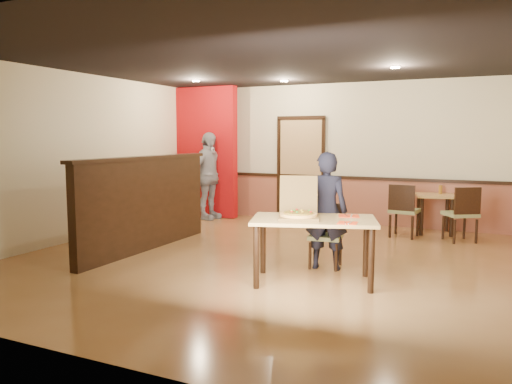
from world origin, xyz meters
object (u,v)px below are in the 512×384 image
Objects in this scene: side_chair_left at (403,208)px; side_chair_right at (462,212)px; passerby at (208,176)px; main_table at (314,227)px; diner_chair at (327,232)px; pizza_box at (298,213)px; side_table at (435,204)px; condiment at (440,189)px; diner at (326,211)px.

side_chair_right is at bearing -173.45° from side_chair_left.
side_chair_left is at bearing -83.46° from passerby.
main_table is at bearing 86.07° from side_chair_left.
passerby is at bearing 135.64° from diner_chair.
passerby is at bearing 117.63° from main_table.
diner_chair is (-0.08, 0.80, -0.21)m from main_table.
pizza_box is at bearing 31.34° from side_chair_right.
side_chair_left reaches higher than main_table.
pizza_box is at bearing -107.08° from side_table.
side_chair_left is 5.95× the size of condiment.
side_table is (1.01, 3.81, -0.13)m from main_table.
side_table is at bearing -75.21° from passerby.
pizza_box reaches higher than side_chair_left.
diner is 0.85× the size of passerby.
passerby is at bearing -34.34° from side_chair_right.
side_table is 1.18× the size of pizza_box.
condiment is at bearing 57.12° from main_table.
side_chair_left is 0.51× the size of passerby.
pizza_box is 4.20m from condiment.
side_chair_left is 3.35m from pizza_box.
side_chair_right is 2.99m from diner.
passerby is (-3.42, 2.80, 0.14)m from diner.
main_table is 0.83m from diner_chair.
passerby is at bearing -47.30° from diner.
main_table is 10.48× the size of condiment.
side_chair_right is (1.58, 2.41, 0.05)m from diner_chair.
passerby is (-4.49, -0.36, 0.38)m from side_table.
side_table is at bearing -82.88° from side_chair_right.
main_table is 0.89× the size of passerby.
diner_chair is 0.46× the size of passerby.
diner is 2.32× the size of pizza_box.
side_chair_left is at bearing -124.91° from condiment.
main_table is 2.06× the size of side_table.
side_chair_right is 5.95× the size of condiment.
condiment is at bearing 63.43° from diner_chair.
passerby reaches higher than side_chair_right.
passerby is at bearing -173.78° from condiment.
side_chair_left is (0.56, 3.20, -0.16)m from main_table.
diner is at bearing -119.03° from passerby.
side_table is 0.51× the size of diner.
diner is at bearing 27.19° from side_chair_right.
side_table is at bearing 63.75° from diner_chair.
main_table is at bearing -90.44° from diner_chair.
pizza_box reaches higher than side_chair_right.
main_table is 3.25m from side_chair_left.
side_chair_left is at bearing 68.80° from diner_chair.
diner is (-1.55, -2.55, 0.27)m from side_chair_right.
passerby reaches higher than condiment.
side_chair_left is at bearing -111.53° from diner.
main_table is 1.94× the size of diner_chair.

